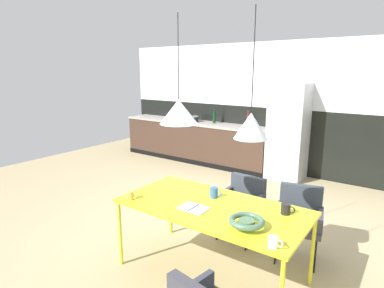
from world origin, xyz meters
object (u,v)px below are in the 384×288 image
Objects in this scene: mug_dark_espresso at (286,209)px; bottle_vinegar_dark at (214,117)px; cooking_pot at (192,119)px; pendant_lamp_over_table_far at (251,126)px; armchair_near_window at (243,199)px; bottle_wine_green at (248,120)px; armchair_far_side at (299,214)px; mug_glass_clear at (214,193)px; refrigerator_column at (288,132)px; pendant_lamp_over_table_near at (179,112)px; mug_tall_blue at (274,242)px; fruit_bowl at (247,222)px; open_book at (194,208)px; mug_white_ceramic at (131,195)px; bottle_oil_tall at (179,114)px; dining_table at (212,209)px.

bottle_vinegar_dark is at bearing 130.52° from mug_dark_espresso.
pendant_lamp_over_table_far is at bearing -48.09° from cooking_pot.
bottle_wine_green is (-1.25, 2.67, 0.55)m from armchair_near_window.
armchair_far_side is 5.97× the size of mug_glass_clear.
refrigerator_column reaches higher than bottle_wine_green.
pendant_lamp_over_table_near reaches higher than bottle_vinegar_dark.
armchair_far_side is 1.28m from mug_tall_blue.
fruit_bowl is at bearing 119.83° from armchair_near_window.
pendant_lamp_over_table_far is (2.49, -3.46, 0.54)m from bottle_vinegar_dark.
mug_dark_espresso reaches higher than open_book.
mug_white_ceramic is at bearing -143.08° from pendant_lamp_over_table_near.
armchair_near_window is 4.10m from bottle_oil_tall.
cooking_pot is at bearing -172.22° from bottle_wine_green.
pendant_lamp_over_table_far is at bearing -76.72° from refrigerator_column.
bottle_wine_green is at bearing 105.12° from pendant_lamp_over_table_near.
cooking_pot is 0.94× the size of bottle_oil_tall.
bottle_oil_tall is (-2.73, 0.14, 0.11)m from refrigerator_column.
refrigerator_column is at bearing 95.26° from open_book.
open_book reaches higher than armchair_near_window.
dining_table is at bearing -160.65° from mug_dark_espresso.
armchair_near_window is 2.31× the size of bottle_wine_green.
refrigerator_column is at bearing 103.28° from pendant_lamp_over_table_far.
mug_dark_espresso is 0.41× the size of bottle_vinegar_dark.
mug_dark_espresso is 4.29m from bottle_vinegar_dark.
cooking_pot is (-2.55, 3.18, 0.17)m from mug_glass_clear.
bottle_oil_tall reaches higher than fruit_bowl.
mug_white_ceramic is at bearing -174.16° from fruit_bowl.
open_book is 0.91× the size of bottle_oil_tall.
refrigerator_column is 13.83× the size of mug_dark_espresso.
mug_glass_clear is (-0.70, -0.67, 0.30)m from armchair_far_side.
armchair_far_side is 0.78× the size of pendant_lamp_over_table_near.
cooking_pot is at bearing 132.29° from mug_tall_blue.
fruit_bowl is 0.82m from pendant_lamp_over_table_far.
armchair_far_side is 3.83m from bottle_vinegar_dark.
armchair_near_window is at bearing 118.43° from pendant_lamp_over_table_far.
cooking_pot is at bearing 116.68° from mug_white_ceramic.
mug_tall_blue is 4.47m from bottle_wine_green.
bottle_vinegar_dark is at bearing -49.86° from armchair_near_window.
mug_white_ceramic is (-1.24, -0.13, -0.01)m from fruit_bowl.
fruit_bowl is 1.02× the size of bottle_oil_tall.
pendant_lamp_over_table_near is (-1.15, 0.34, 0.86)m from mug_tall_blue.
bottle_oil_tall is at bearing 121.66° from mug_white_ceramic.
armchair_near_window is (0.34, -2.53, -0.41)m from refrigerator_column.
fruit_bowl is 0.70m from mug_glass_clear.
bottle_oil_tall reaches higher than dining_table.
mug_tall_blue is 1.55m from mug_white_ceramic.
cooking_pot is (-3.24, 2.52, 0.47)m from armchair_far_side.
cooking_pot is 0.27× the size of pendant_lamp_over_table_near.
mug_glass_clear is at bearing 92.52° from armchair_near_window.
pendant_lamp_over_table_near is (0.06, -3.45, 0.74)m from refrigerator_column.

